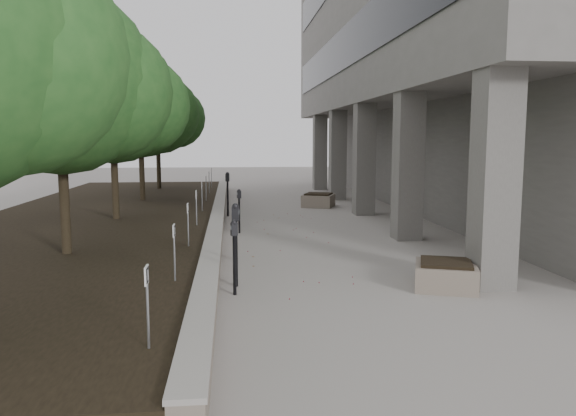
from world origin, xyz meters
TOP-DOWN VIEW (x-y plane):
  - ground at (0.00, 0.00)m, footprint 90.00×90.00m
  - retaining_wall at (-1.82, 9.00)m, footprint 0.39×26.00m
  - planting_bed at (-5.50, 9.00)m, footprint 7.00×26.00m
  - brutalist_building at (9.50, 13.00)m, footprint 13.10×26.00m
  - crabapple_tree_2 at (-4.80, 3.00)m, footprint 4.60×4.00m
  - crabapple_tree_3 at (-4.80, 8.00)m, footprint 4.60×4.00m
  - crabapple_tree_4 at (-4.80, 13.00)m, footprint 4.60×4.00m
  - crabapple_tree_5 at (-4.80, 18.00)m, footprint 4.60×4.00m
  - parking_sign_1 at (-2.35, -2.50)m, footprint 0.04×0.22m
  - parking_sign_2 at (-2.35, 0.50)m, footprint 0.04×0.22m
  - parking_sign_3 at (-2.35, 3.50)m, footprint 0.04×0.22m
  - parking_sign_4 at (-2.35, 6.50)m, footprint 0.04×0.22m
  - parking_sign_5 at (-2.35, 9.50)m, footprint 0.04×0.22m
  - parking_sign_6 at (-2.35, 12.50)m, footprint 0.04×0.22m
  - parking_sign_7 at (-2.35, 15.50)m, footprint 0.04×0.22m
  - parking_sign_8 at (-2.35, 18.50)m, footprint 0.04×0.22m
  - parking_meter_1 at (-1.33, 1.54)m, footprint 0.16×0.12m
  - parking_meter_2 at (-1.36, 0.95)m, footprint 0.16×0.13m
  - parking_meter_3 at (-1.31, 3.75)m, footprint 0.14×0.11m
  - parking_meter_4 at (-1.17, 7.43)m, footprint 0.15×0.13m
  - parking_meter_5 at (-1.53, 11.01)m, footprint 0.17×0.14m
  - planter_front at (2.54, 1.00)m, footprint 1.40×1.40m
  - planter_back at (2.12, 13.43)m, footprint 1.53×1.53m
  - berry_scatter at (-0.10, 5.00)m, footprint 3.30×14.10m

SIDE VIEW (x-z plane):
  - ground at x=0.00m, z-range 0.00..0.00m
  - berry_scatter at x=-0.10m, z-range 0.00..0.02m
  - planting_bed at x=-5.50m, z-range 0.00..0.40m
  - retaining_wall at x=-1.82m, z-range 0.00..0.50m
  - planter_front at x=2.54m, z-range 0.00..0.51m
  - planter_back at x=2.12m, z-range 0.00..0.55m
  - parking_meter_3 at x=-1.31m, z-range 0.00..1.27m
  - parking_meter_4 at x=-1.17m, z-range 0.00..1.30m
  - parking_meter_2 at x=-1.36m, z-range 0.00..1.35m
  - parking_meter_1 at x=-1.33m, z-range 0.00..1.57m
  - parking_meter_5 at x=-1.53m, z-range 0.00..1.58m
  - parking_sign_1 at x=-2.35m, z-range 0.40..1.36m
  - parking_sign_2 at x=-2.35m, z-range 0.40..1.36m
  - parking_sign_3 at x=-2.35m, z-range 0.40..1.36m
  - parking_sign_4 at x=-2.35m, z-range 0.40..1.36m
  - parking_sign_5 at x=-2.35m, z-range 0.40..1.36m
  - parking_sign_6 at x=-2.35m, z-range 0.40..1.36m
  - parking_sign_7 at x=-2.35m, z-range 0.40..1.36m
  - parking_sign_8 at x=-2.35m, z-range 0.40..1.36m
  - crabapple_tree_2 at x=-4.80m, z-range 0.40..5.84m
  - crabapple_tree_3 at x=-4.80m, z-range 0.40..5.84m
  - crabapple_tree_4 at x=-4.80m, z-range 0.40..5.84m
  - crabapple_tree_5 at x=-4.80m, z-range 0.40..5.84m
  - brutalist_building at x=9.50m, z-range 0.00..15.00m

